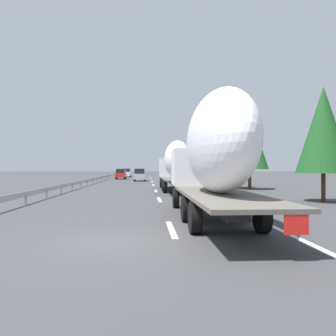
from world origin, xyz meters
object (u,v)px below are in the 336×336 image
at_px(car_white_van, 127,173).
at_px(road_sign, 181,168).
at_px(truck_lead, 176,163).
at_px(truck_trailing, 214,152).
at_px(car_red_compact, 121,174).
at_px(car_silver_hatch, 140,175).

bearing_deg(car_white_van, road_sign, -153.71).
relative_size(truck_lead, car_white_van, 2.93).
distance_m(truck_trailing, car_red_compact, 49.84).
xyz_separation_m(truck_lead, truck_trailing, (-17.22, 0.00, 0.24)).
distance_m(truck_trailing, car_silver_hatch, 40.31).
xyz_separation_m(truck_lead, car_silver_hatch, (22.88, 3.72, -1.53)).
height_order(car_white_van, road_sign, road_sign).
xyz_separation_m(car_red_compact, road_sign, (-6.70, -10.43, 1.19)).
xyz_separation_m(truck_lead, car_white_van, (45.98, 7.09, -1.55)).
relative_size(truck_trailing, car_white_van, 2.79).
bearing_deg(car_white_van, car_red_compact, 179.01).
relative_size(car_red_compact, road_sign, 1.47).
bearing_deg(car_silver_hatch, car_red_compact, 21.52).
distance_m(car_white_van, road_sign, 23.04).
xyz_separation_m(truck_trailing, car_white_van, (63.20, 7.09, -1.79)).
relative_size(truck_trailing, road_sign, 4.23).
xyz_separation_m(car_silver_hatch, road_sign, (2.46, -6.82, 1.16)).
distance_m(truck_lead, truck_trailing, 17.22).
distance_m(car_white_van, car_red_compact, 13.93).
relative_size(car_white_van, car_silver_hatch, 1.13).
xyz_separation_m(car_white_van, car_red_compact, (-13.93, 0.24, -0.01)).
xyz_separation_m(truck_trailing, car_red_compact, (49.27, 7.33, -1.80)).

